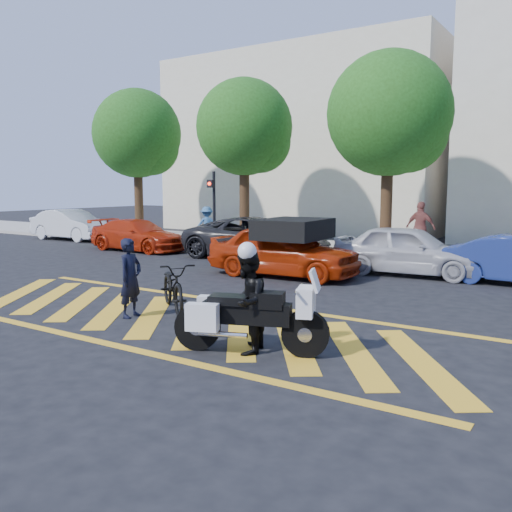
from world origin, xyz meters
The scene contains 19 objects.
ground centered at (0.00, 0.00, 0.00)m, with size 90.00×90.00×0.00m, color black.
sidewalk centered at (0.00, 12.00, 0.07)m, with size 60.00×5.00×0.15m, color #9E998E.
crosswalk centered at (-0.04, 0.00, 0.00)m, with size 12.33×4.00×0.01m.
building_left centered at (-8.00, 21.00, 5.00)m, with size 16.00×8.00×10.00m, color beige.
tree_far_left centered at (-12.87, 12.06, 5.05)m, with size 4.40×4.40×7.41m.
tree_left centered at (-6.37, 12.06, 4.99)m, with size 4.20×4.20×7.26m.
tree_center centered at (0.13, 12.06, 5.10)m, with size 4.60×4.60×7.56m.
signal_pole centered at (-6.50, 9.74, 1.92)m, with size 0.28×0.43×3.20m.
officer_bike centered at (-0.84, -0.34, 0.80)m, with size 0.58×0.38×1.59m, color black.
bicycle centered at (-0.50, 0.55, 0.53)m, with size 0.70×2.01×1.05m, color black.
police_motorcycle centered at (2.46, -1.03, 0.60)m, with size 2.38×1.26×1.10m.
officer_moto centered at (2.44, -1.02, 0.81)m, with size 0.79×0.62×1.63m, color black.
red_convertible centered at (-0.75, 5.59, 0.76)m, with size 1.79×4.45×1.52m, color #A12307.
parked_far_left centered at (-14.78, 9.20, 0.73)m, with size 1.55×4.44×1.46m, color silver.
parked_left centered at (-8.87, 7.80, 0.63)m, with size 1.77×4.36×1.26m, color #AD240A.
parked_mid_left centered at (-3.57, 8.52, 0.75)m, with size 2.48×5.37×1.49m, color black.
parked_mid_right centered at (2.21, 7.80, 0.74)m, with size 1.75×4.36×1.48m, color #B5B4B8.
pedestrian_left centered at (-7.44, 10.50, 0.94)m, with size 1.02×0.59×1.58m, color #366495.
pedestrian_right centered at (1.38, 11.82, 1.10)m, with size 1.12×0.47×1.91m, color brown.
Camera 1 is at (7.09, -7.90, 2.63)m, focal length 38.00 mm.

